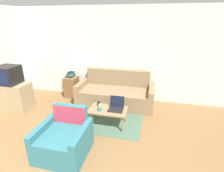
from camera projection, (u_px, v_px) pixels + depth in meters
name	position (u px, v px, depth m)	size (l,w,h in m)	color
wall_back	(110.00, 54.00, 4.99)	(6.62, 0.06, 2.60)	silver
rug	(113.00, 113.00, 4.45)	(1.49, 1.91, 0.01)	#476651
couch	(116.00, 94.00, 4.90)	(2.09, 0.87, 0.91)	#846B4C
armchair	(65.00, 140.00, 3.09)	(0.84, 0.81, 0.80)	#2D6B75
tv_dresser	(13.00, 96.00, 4.59)	(0.92, 0.52, 0.71)	#998460
television	(8.00, 75.00, 4.38)	(0.50, 0.48, 0.46)	black
side_table	(72.00, 87.00, 5.33)	(0.37, 0.37, 0.62)	brown
table_lamp	(70.00, 67.00, 5.11)	(0.39, 0.39, 0.47)	teal
coffee_table	(108.00, 111.00, 3.86)	(0.83, 0.50, 0.40)	#8E704C
laptop	(116.00, 107.00, 3.84)	(0.32, 0.32, 0.26)	black
cup_navy	(100.00, 106.00, 3.90)	(0.09, 0.09, 0.08)	gold
cup_yellow	(99.00, 103.00, 3.98)	(0.07, 0.07, 0.11)	#191E4C
cup_white	(100.00, 109.00, 3.76)	(0.08, 0.08, 0.10)	teal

